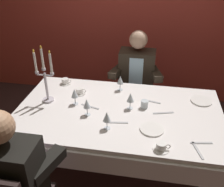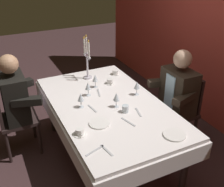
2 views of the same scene
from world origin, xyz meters
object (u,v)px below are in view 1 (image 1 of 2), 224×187
Objects in this scene: wine_glass_2 at (120,80)px; seated_diner_0 at (10,175)px; wine_glass_4 at (130,98)px; coffee_cup_1 at (65,82)px; dining_table at (118,121)px; coffee_cup_0 at (80,91)px; wine_glass_3 at (87,104)px; dinner_plate_0 at (152,129)px; seated_diner_1 at (137,71)px; water_tumbler_0 at (144,104)px; coffee_cup_2 at (161,147)px; dinner_plate_1 at (201,101)px; wine_glass_1 at (75,94)px; wine_glass_0 at (107,117)px; candelabra at (45,80)px.

wine_glass_2 is 1.39m from seated_diner_0.
coffee_cup_1 is (-0.76, 0.37, -0.09)m from wine_glass_4.
coffee_cup_0 reaches higher than dining_table.
wine_glass_4 is at bearing 24.92° from wine_glass_3.
seated_diner_1 reaches higher than dinner_plate_0.
seated_diner_0 is at bearing -111.23° from seated_diner_1.
water_tumbler_0 is 0.95m from coffee_cup_1.
wine_glass_4 is 0.60m from coffee_cup_2.
coffee_cup_2 is at bearing -116.88° from dinner_plate_1.
seated_diner_1 reaches higher than dining_table.
wine_glass_2 is at bearing 117.20° from coffee_cup_2.
wine_glass_2 is at bearing 120.03° from dinner_plate_0.
wine_glass_1 is at bearing -121.35° from seated_diner_1.
dinner_plate_0 is 0.38m from wine_glass_4.
wine_glass_3 is 1.07m from seated_diner_1.
wine_glass_0 is 1.00× the size of wine_glass_2.
wine_glass_1 and wine_glass_4 have the same top height.
dinner_plate_1 is at bearing 40.66° from seated_diner_0.
wine_glass_3 is 0.40m from wine_glass_4.
dinner_plate_0 is 0.39m from wine_glass_0.
dinner_plate_0 is at bearing -36.74° from dining_table.
dining_table is 11.83× the size of wine_glass_0.
dinner_plate_0 is (1.02, -0.29, -0.22)m from candelabra.
coffee_cup_0 is at bearing 116.02° from wine_glass_3.
wine_glass_0 reaches higher than coffee_cup_1.
dinner_plate_1 is 1.56× the size of coffee_cup_0.
candelabra reaches higher than dining_table.
coffee_cup_1 is at bearing 126.03° from wine_glass_3.
candelabra is at bearing -177.56° from water_tumbler_0.
wine_glass_3 is at bearing -109.54° from seated_diner_1.
wine_glass_4 is 1.24× the size of coffee_cup_2.
wine_glass_1 reaches higher than dinner_plate_1.
seated_diner_1 is at bearing 75.23° from wine_glass_2.
coffee_cup_1 is (-0.39, 0.54, -0.09)m from wine_glass_3.
wine_glass_2 is at bearing 65.95° from wine_glass_3.
seated_diner_1 reaches higher than water_tumbler_0.
wine_glass_4 reaches higher than dining_table.
seated_diner_1 is at bearing 84.21° from dining_table.
dining_table is 0.26m from wine_glass_4.
wine_glass_2 is 1.24× the size of coffee_cup_0.
wine_glass_0 is 1.18m from seated_diner_1.
candelabra reaches higher than wine_glass_2.
dinner_plate_1 is 0.85m from coffee_cup_2.
water_tumbler_0 is (0.29, 0.37, -0.08)m from wine_glass_0.
seated_diner_1 is (0.52, 0.85, -0.12)m from wine_glass_1.
candelabra is at bearing 96.58° from seated_diner_0.
dining_table is 0.79m from candelabra.
water_tumbler_0 is (0.23, 0.09, 0.16)m from dining_table.
dinner_plate_0 is 0.89m from coffee_cup_0.
seated_diner_1 is (-0.69, 0.59, -0.01)m from dinner_plate_1.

